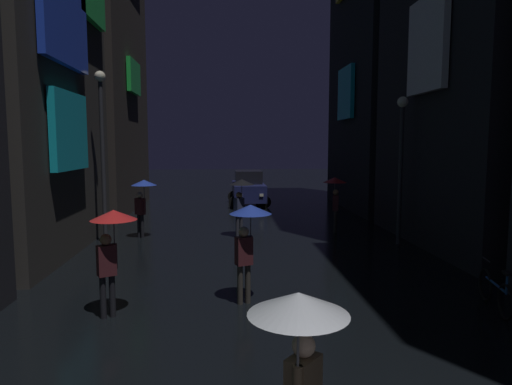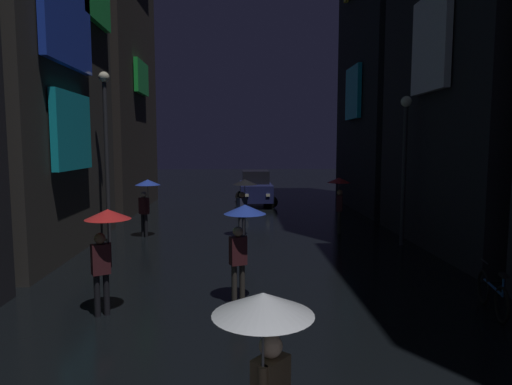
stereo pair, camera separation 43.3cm
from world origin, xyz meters
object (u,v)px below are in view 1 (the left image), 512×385
Objects in this scene: pedestrian_foreground_left_black at (241,192)px; streetlamp_right_far at (401,152)px; bicycle_parked_at_storefront at (495,292)px; car_distant at (248,188)px; streetlamp_left_far at (102,138)px; pedestrian_far_right_blue at (143,192)px; pedestrian_near_crossing_red at (335,189)px; pedestrian_foreground_right_red at (111,233)px; pedestrian_midstreet_centre_blue at (248,226)px; pedestrian_midstreet_left_clear at (300,340)px.

pedestrian_foreground_left_black is 5.74m from streetlamp_right_far.
bicycle_parked_at_storefront is at bearing -57.86° from pedestrian_foreground_left_black.
car_distant reaches higher than bicycle_parked_at_storefront.
pedestrian_foreground_left_black is at bearing 9.29° from streetlamp_left_far.
pedestrian_near_crossing_red is (7.19, 0.61, 0.00)m from pedestrian_far_right_blue.
pedestrian_foreground_right_red is 2.77m from pedestrian_midstreet_centre_blue.
pedestrian_midstreet_left_clear and pedestrian_foreground_right_red have the same top height.
streetlamp_left_far reaches higher than pedestrian_midstreet_centre_blue.
pedestrian_midstreet_left_clear is at bearing -91.93° from car_distant.
pedestrian_midstreet_left_clear is 12.94m from streetlamp_left_far.
car_distant is at bearing 77.69° from pedestrian_foreground_right_red.
pedestrian_midstreet_centre_blue is at bearing 12.23° from pedestrian_foreground_right_red.
pedestrian_near_crossing_red is at bearing 74.81° from pedestrian_midstreet_left_clear.
car_distant is at bearing 109.52° from pedestrian_near_crossing_red.
pedestrian_midstreet_centre_blue is 7.80m from streetlamp_right_far.
streetlamp_right_far is (1.66, -2.26, 1.48)m from pedestrian_near_crossing_red.
pedestrian_foreground_left_black is 5.13m from streetlamp_left_far.
bicycle_parked_at_storefront is 17.18m from car_distant.
pedestrian_far_right_blue is 1.00× the size of pedestrian_foreground_right_red.
streetlamp_left_far is (-8.34, -1.44, 1.94)m from pedestrian_near_crossing_red.
pedestrian_foreground_left_black is at bearing 163.44° from streetlamp_right_far.
pedestrian_midstreet_centre_blue is at bearing -135.11° from streetlamp_right_far.
pedestrian_midstreet_left_clear is at bearing -135.21° from bicycle_parked_at_storefront.
car_distant is 0.84× the size of streetlamp_right_far.
pedestrian_foreground_right_red is 10.49m from pedestrian_near_crossing_red.
streetlamp_left_far reaches higher than bicycle_parked_at_storefront.
pedestrian_midstreet_left_clear is (3.57, -12.72, 0.00)m from pedestrian_far_right_blue.
pedestrian_foreground_right_red and pedestrian_near_crossing_red have the same top height.
pedestrian_midstreet_left_clear reaches higher than car_distant.
car_distant is at bearing 113.60° from streetlamp_right_far.
streetlamp_right_far is (0.40, 6.24, 2.76)m from bicycle_parked_at_storefront.
pedestrian_far_right_blue is 9.12m from streetlamp_right_far.
pedestrian_midstreet_left_clear is 1.00× the size of pedestrian_near_crossing_red.
car_distant is (-2.90, 8.17, -0.74)m from pedestrian_near_crossing_red.
pedestrian_near_crossing_red is 0.43× the size of streetlamp_right_far.
pedestrian_midstreet_centre_blue is 5.25m from bicycle_parked_at_storefront.
pedestrian_foreground_right_red reaches higher than car_distant.
pedestrian_foreground_right_red is 10.21m from streetlamp_right_far.
pedestrian_foreground_right_red is at bearing -128.14° from pedestrian_near_crossing_red.
streetlamp_right_far reaches higher than pedestrian_far_right_blue.
pedestrian_foreground_left_black is 8.91m from car_distant.
streetlamp_left_far is (-4.58, 6.22, 1.94)m from pedestrian_midstreet_centre_blue.
streetlamp_left_far is at bearing -144.04° from pedestrian_far_right_blue.
pedestrian_foreground_right_red and pedestrian_midstreet_centre_blue have the same top height.
pedestrian_midstreet_centre_blue is at bearing -116.17° from pedestrian_near_crossing_red.
pedestrian_midstreet_left_clear is at bearing -74.31° from pedestrian_far_right_blue.
pedestrian_foreground_right_red is at bearing 119.36° from pedestrian_midstreet_left_clear.
pedestrian_foreground_left_black reaches higher than car_distant.
car_distant is (3.58, 16.42, -0.74)m from pedestrian_foreground_right_red.
pedestrian_foreground_right_red is 16.82m from car_distant.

